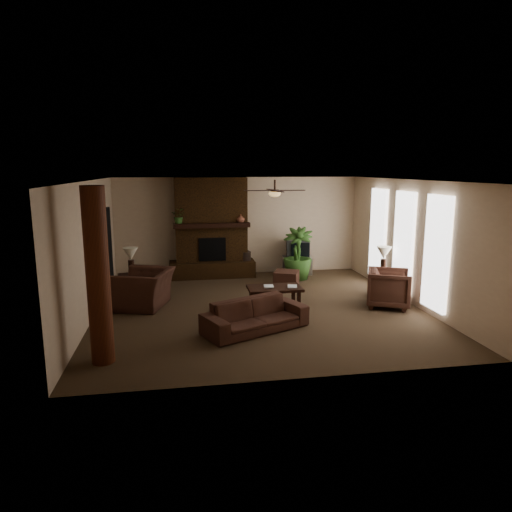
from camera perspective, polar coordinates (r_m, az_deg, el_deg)
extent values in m
plane|color=#4A3725|center=(10.18, 0.38, -6.51)|extent=(7.00, 7.00, 0.00)
plane|color=silver|center=(9.72, 0.40, 9.44)|extent=(7.00, 7.00, 0.00)
plane|color=beige|center=(13.28, -2.23, 3.77)|extent=(7.00, 0.00, 7.00)
plane|color=beige|center=(6.51, 5.73, -3.83)|extent=(7.00, 0.00, 7.00)
plane|color=beige|center=(9.88, -20.04, 0.63)|extent=(0.00, 7.00, 7.00)
plane|color=beige|center=(11.01, 18.65, 1.72)|extent=(0.00, 7.00, 7.00)
cube|color=#412711|center=(12.95, -5.61, 3.55)|extent=(2.00, 0.50, 2.80)
cube|color=#412711|center=(13.06, -5.48, -1.62)|extent=(2.40, 0.70, 0.45)
cube|color=black|center=(12.79, -5.47, 0.83)|extent=(0.75, 0.04, 0.65)
cube|color=black|center=(12.67, -5.52, 3.84)|extent=(2.10, 0.28, 0.12)
cube|color=white|center=(12.41, 14.97, 2.67)|extent=(0.08, 0.85, 2.35)
cube|color=white|center=(11.17, 17.93, 1.63)|extent=(0.08, 0.85, 2.35)
cube|color=white|center=(9.96, 21.60, 0.32)|extent=(0.08, 0.85, 2.35)
cylinder|color=#582816|center=(7.47, -19.12, -2.47)|extent=(0.36, 0.36, 2.80)
cube|color=black|center=(11.68, -18.09, 0.51)|extent=(0.10, 1.00, 2.10)
cylinder|color=black|center=(10.09, 2.36, 8.81)|extent=(0.04, 0.04, 0.24)
cylinder|color=black|center=(10.10, 2.36, 8.13)|extent=(0.20, 0.20, 0.06)
ellipsoid|color=#F2BF72|center=(10.10, 2.35, 7.79)|extent=(0.26, 0.26, 0.14)
cube|color=black|center=(10.19, 4.58, 8.18)|extent=(0.55, 0.12, 0.01)
cube|color=black|center=(10.02, 0.10, 8.17)|extent=(0.55, 0.12, 0.01)
cube|color=black|center=(10.49, 1.90, 8.29)|extent=(0.12, 0.55, 0.01)
cube|color=black|center=(9.71, 2.85, 8.07)|extent=(0.12, 0.55, 0.01)
imported|color=#45281D|center=(8.72, -0.08, -6.81)|extent=(2.09, 1.39, 0.79)
imported|color=#45281D|center=(10.46, -13.81, -3.23)|extent=(1.15, 1.44, 1.10)
imported|color=#45281D|center=(10.59, 16.26, -3.67)|extent=(1.13, 1.16, 0.92)
cube|color=black|center=(10.27, 2.33, -4.04)|extent=(1.20, 0.70, 0.06)
cube|color=black|center=(10.01, -0.20, -5.72)|extent=(0.07, 0.07, 0.37)
cube|color=black|center=(10.21, 5.37, -5.43)|extent=(0.07, 0.07, 0.37)
cube|color=black|center=(10.48, -0.65, -4.95)|extent=(0.07, 0.07, 0.37)
cube|color=black|center=(10.68, 4.68, -4.69)|extent=(0.07, 0.07, 0.37)
cube|color=#45281D|center=(12.01, 3.82, -2.83)|extent=(0.79, 0.79, 0.40)
cube|color=#AFAFB1|center=(13.45, 5.15, -1.14)|extent=(0.93, 0.64, 0.50)
cube|color=#3B3B3E|center=(13.33, 5.25, 0.98)|extent=(0.73, 0.61, 0.52)
cube|color=black|center=(13.08, 5.55, 0.78)|extent=(0.52, 0.12, 0.40)
cylinder|color=black|center=(13.13, -1.39, -0.95)|extent=(0.34, 0.34, 0.70)
sphere|color=black|center=(13.08, -1.39, 0.12)|extent=(0.34, 0.34, 0.34)
imported|color=#386126|center=(12.75, 5.17, -1.10)|extent=(1.30, 1.64, 0.81)
cube|color=black|center=(11.39, -15.43, -3.59)|extent=(0.60, 0.60, 0.55)
cylinder|color=black|center=(11.29, -15.29, -1.36)|extent=(0.15, 0.15, 0.35)
cone|color=white|center=(11.23, -15.37, 0.26)|extent=(0.39, 0.39, 0.30)
cube|color=black|center=(11.49, 15.43, -3.47)|extent=(0.57, 0.57, 0.55)
cylinder|color=black|center=(11.45, 15.61, -1.21)|extent=(0.18, 0.18, 0.35)
cone|color=white|center=(11.38, 15.70, 0.39)|extent=(0.46, 0.46, 0.30)
imported|color=#386126|center=(12.67, -9.57, 4.76)|extent=(0.49, 0.52, 0.33)
imported|color=#93513B|center=(12.74, -1.92, 4.69)|extent=(0.26, 0.26, 0.22)
imported|color=#999999|center=(10.22, 0.99, -3.10)|extent=(0.22, 0.05, 0.29)
imported|color=#999999|center=(10.25, 3.97, -3.07)|extent=(0.21, 0.07, 0.29)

